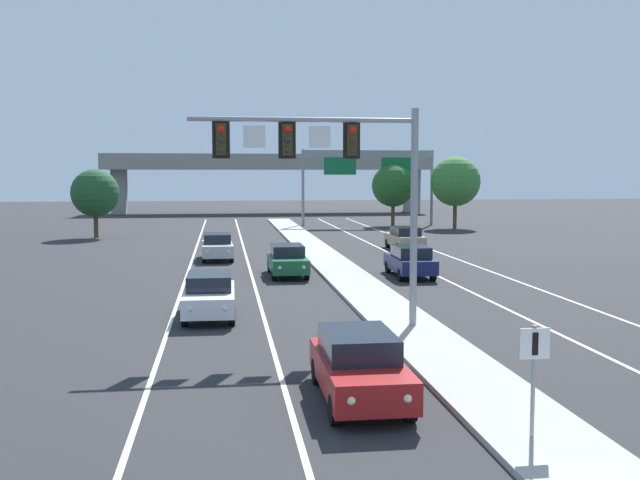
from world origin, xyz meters
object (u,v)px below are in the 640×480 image
Objects in this scene: car_oncoming_red at (359,366)px; highway_sign_gantry at (368,163)px; overhead_signal_mast at (336,165)px; car_oncoming_white at (210,295)px; tree_far_right_b at (393,186)px; car_oncoming_green at (287,260)px; tree_far_left_a at (95,193)px; car_receding_navy at (410,261)px; car_oncoming_silver at (217,246)px; car_receding_tan at (405,238)px; tree_far_right_c at (455,182)px; median_sign_post at (534,365)px.

car_oncoming_red is 56.21m from highway_sign_gantry.
overhead_signal_mast is 0.56× the size of highway_sign_gantry.
overhead_signal_mast is 6.95m from car_oncoming_white.
car_oncoming_red is at bearing -104.13° from tree_far_right_b.
overhead_signal_mast reaches higher than tree_far_right_b.
highway_sign_gantry reaches higher than overhead_signal_mast.
car_oncoming_green is at bearing 91.82° from overhead_signal_mast.
tree_far_left_a is (-13.82, 37.03, -1.89)m from overhead_signal_mast.
highway_sign_gantry is 2.18× the size of tree_far_right_b.
overhead_signal_mast is 48.66m from highway_sign_gantry.
tree_far_right_b is (7.38, 34.87, 3.16)m from car_receding_navy.
car_oncoming_silver is (-3.42, 28.02, 0.00)m from car_oncoming_red.
car_oncoming_red is at bearing -106.06° from car_receding_tan.
tree_far_right_b is (13.66, 54.27, 3.16)m from car_oncoming_red.
car_receding_tan is (2.95, 12.66, 0.00)m from car_receding_navy.
tree_far_right_c is (7.48, -4.44, -1.74)m from highway_sign_gantry.
car_oncoming_white is at bearing -120.52° from car_receding_tan.
tree_far_right_c is 6.42m from tree_far_right_b.
overhead_signal_mast is at bearing -79.01° from car_oncoming_silver.
car_oncoming_red is at bearing -70.82° from car_oncoming_white.
overhead_signal_mast is at bearing -88.18° from car_oncoming_green.
median_sign_post reaches higher than car_oncoming_red.
tree_far_right_b is at bearing 56.95° from car_oncoming_silver.
car_oncoming_white is (-3.59, 10.32, 0.00)m from car_oncoming_red.
car_oncoming_white is at bearing -119.14° from tree_far_right_c.
tree_far_right_c is at bearing 45.24° from car_oncoming_silver.
car_oncoming_red is 1.00× the size of car_oncoming_green.
car_oncoming_white is 0.66× the size of tree_far_right_c.
highway_sign_gantry is 8.87m from tree_far_right_c.
tree_far_right_c is (9.52, 18.31, 3.60)m from car_receding_tan.
highway_sign_gantry is (14.85, 44.50, 5.34)m from car_oncoming_white.
car_oncoming_green is at bearing -107.94° from highway_sign_gantry.
car_oncoming_red is at bearing -94.61° from overhead_signal_mast.
car_receding_navy is at bearing -98.00° from highway_sign_gantry.
median_sign_post is 0.40× the size of tree_far_left_a.
car_receding_navy is (9.71, -8.62, 0.00)m from car_oncoming_silver.
tree_far_right_b is (10.86, 57.45, 2.39)m from median_sign_post.
tree_far_right_b is at bearing 142.57° from tree_far_right_c.
tree_far_right_b is (17.25, 43.95, 3.16)m from car_oncoming_white.
tree_far_left_a is at bearing 106.61° from car_oncoming_red.
car_oncoming_white and car_receding_navy have the same top height.
car_oncoming_white is 10.92m from car_oncoming_green.
median_sign_post is at bearing -71.37° from tree_far_left_a.
overhead_signal_mast is 39.57m from tree_far_left_a.
car_oncoming_green and car_receding_tan have the same top height.
car_oncoming_red is at bearing 131.31° from median_sign_post.
car_oncoming_silver and car_receding_tan have the same top height.
tree_far_right_b is at bearing 74.44° from overhead_signal_mast.
tree_far_left_a reaches higher than car_oncoming_green.
tree_far_left_a is (-22.46, 12.31, 2.80)m from car_receding_tan.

